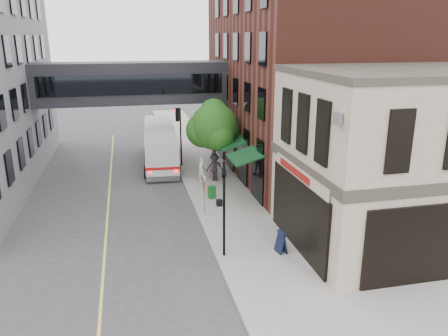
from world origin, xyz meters
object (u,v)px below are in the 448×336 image
pedestrian_c (215,167)px  newspaper_box (212,192)px  bus (160,143)px  sandwich_board (281,242)px  pedestrian_a (202,170)px  pedestrian_b (214,165)px

pedestrian_c → newspaper_box: bearing=-92.8°
newspaper_box → bus: bearing=87.1°
pedestrian_c → sandwich_board: bearing=-73.5°
pedestrian_a → sandwich_board: bearing=-103.5°
bus → pedestrian_c: 6.83m
bus → sandwich_board: 17.53m
newspaper_box → sandwich_board: 7.87m
sandwich_board → pedestrian_b: bearing=83.8°
pedestrian_b → newspaper_box: (-1.00, -4.06, -0.54)m
bus → pedestrian_c: (3.23, -5.99, -0.51)m
pedestrian_c → sandwich_board: pedestrian_c is taller
pedestrian_b → newspaper_box: 4.22m
bus → sandwich_board: bearing=-76.4°
newspaper_box → sandwich_board: size_ratio=0.77×
bus → pedestrian_b: (3.35, -5.28, -0.54)m
pedestrian_c → newspaper_box: 3.50m
pedestrian_b → pedestrian_c: (-0.12, -0.72, 0.02)m
bus → sandwich_board: (4.11, -17.01, -0.95)m
pedestrian_a → pedestrian_b: 1.14m
newspaper_box → pedestrian_c: bearing=58.3°
pedestrian_a → pedestrian_b: (0.98, 0.57, 0.12)m
pedestrian_a → newspaper_box: bearing=-112.7°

